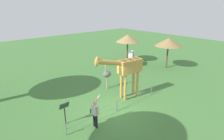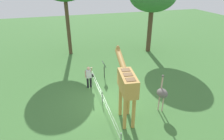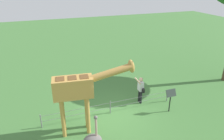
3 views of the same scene
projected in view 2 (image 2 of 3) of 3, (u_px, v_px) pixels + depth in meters
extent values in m
plane|color=#427538|center=(104.00, 102.00, 11.84)|extent=(60.00, 60.00, 0.00)
cylinder|color=#C69347|center=(120.00, 100.00, 10.36)|extent=(0.18, 0.18, 1.88)
cylinder|color=#C69347|center=(128.00, 100.00, 10.43)|extent=(0.18, 0.18, 1.88)
cylinder|color=#C69347|center=(125.00, 113.00, 9.39)|extent=(0.18, 0.18, 1.88)
cylinder|color=#C69347|center=(134.00, 112.00, 9.45)|extent=(0.18, 0.18, 1.88)
cube|color=#C69347|center=(128.00, 83.00, 9.29)|extent=(1.77, 0.91, 0.90)
cube|color=brown|center=(126.00, 70.00, 9.53)|extent=(0.41, 0.48, 0.02)
cube|color=brown|center=(128.00, 74.00, 9.09)|extent=(0.41, 0.48, 0.02)
cube|color=brown|center=(131.00, 79.00, 8.65)|extent=(0.41, 0.48, 0.02)
cylinder|color=#C69347|center=(121.00, 60.00, 10.47)|extent=(2.08, 0.57, 0.78)
ellipsoid|color=#C69347|center=(118.00, 50.00, 11.25)|extent=(0.45, 0.31, 0.69)
cylinder|color=brown|center=(117.00, 47.00, 11.15)|extent=(0.05, 0.05, 0.14)
cylinder|color=brown|center=(119.00, 47.00, 11.19)|extent=(0.05, 0.05, 0.14)
cylinder|color=black|center=(91.00, 82.00, 13.25)|extent=(0.14, 0.14, 0.78)
cylinder|color=black|center=(88.00, 83.00, 13.20)|extent=(0.14, 0.14, 0.78)
cube|color=silver|center=(89.00, 74.00, 12.93)|extent=(0.25, 0.37, 0.55)
sphere|color=#D8AD8C|center=(88.00, 68.00, 12.75)|extent=(0.22, 0.22, 0.22)
cylinder|color=#D8AD8C|center=(91.00, 69.00, 12.54)|extent=(0.41, 0.09, 0.48)
cylinder|color=#D8AD8C|center=(85.00, 74.00, 12.88)|extent=(0.08, 0.08, 0.50)
cube|color=black|center=(92.00, 75.00, 13.10)|extent=(0.12, 0.20, 0.24)
cylinder|color=#CC9E93|center=(159.00, 104.00, 10.93)|extent=(0.07, 0.07, 0.90)
cylinder|color=#CC9E93|center=(163.00, 105.00, 10.83)|extent=(0.07, 0.07, 0.90)
ellipsoid|color=#66605B|center=(162.00, 93.00, 10.56)|extent=(0.70, 0.56, 0.49)
cylinder|color=#CC9E93|center=(162.00, 83.00, 10.45)|extent=(0.08, 0.08, 0.80)
sphere|color=#66605B|center=(163.00, 76.00, 10.25)|extent=(0.14, 0.14, 0.14)
cylinder|color=brown|center=(150.00, 31.00, 19.01)|extent=(0.45, 0.45, 4.13)
cylinder|color=brown|center=(68.00, 28.00, 18.09)|extent=(0.34, 0.34, 5.14)
cylinder|color=black|center=(104.00, 72.00, 14.45)|extent=(0.06, 0.06, 0.95)
cube|color=#333D38|center=(104.00, 64.00, 14.16)|extent=(0.56, 0.21, 0.38)
cylinder|color=slate|center=(121.00, 139.00, 8.64)|extent=(0.05, 0.05, 0.75)
cylinder|color=slate|center=(102.00, 97.00, 11.65)|extent=(0.05, 0.05, 0.75)
cylinder|color=slate|center=(91.00, 72.00, 14.66)|extent=(0.05, 0.05, 0.75)
cube|color=slate|center=(102.00, 93.00, 11.53)|extent=(7.00, 0.01, 0.01)
cube|color=slate|center=(102.00, 98.00, 11.66)|extent=(7.00, 0.01, 0.01)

